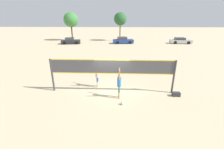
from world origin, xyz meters
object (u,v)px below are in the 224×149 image
(gear_bag, at_px, (176,94))
(parked_car_far, at_px, (71,41))
(volleyball_net, at_px, (112,70))
(player_blocker, at_px, (97,74))
(volleyball, at_px, (123,103))
(parked_car_near, at_px, (180,41))
(player_spiker, at_px, (119,83))
(tree_right_cluster, at_px, (71,20))
(parked_car_mid, at_px, (123,40))
(tree_left_cluster, at_px, (120,19))

(gear_bag, relative_size, parked_car_far, 0.12)
(volleyball_net, relative_size, player_blocker, 4.44)
(volleyball_net, bearing_deg, parked_car_far, 113.83)
(volleyball_net, distance_m, volleyball, 2.58)
(volleyball, height_order, parked_car_near, parked_car_near)
(parked_car_near, height_order, parked_car_far, parked_car_far)
(player_spiker, distance_m, tree_right_cluster, 32.59)
(parked_car_near, relative_size, parked_car_mid, 0.98)
(player_blocker, relative_size, tree_left_cluster, 0.30)
(player_blocker, xyz_separation_m, volleyball, (1.96, -2.65, -0.96))
(player_spiker, relative_size, tree_left_cluster, 0.31)
(parked_car_near, relative_size, tree_right_cluster, 0.68)
(tree_left_cluster, bearing_deg, parked_car_far, -153.02)
(gear_bag, height_order, tree_left_cluster, tree_left_cluster)
(volleyball_net, bearing_deg, player_spiker, -60.87)
(volleyball, relative_size, gear_bag, 0.41)
(parked_car_far, xyz_separation_m, tree_right_cluster, (-1.31, 5.85, 4.41))
(player_spiker, distance_m, player_blocker, 2.46)
(tree_right_cluster, bearing_deg, parked_car_near, -9.49)
(parked_car_mid, bearing_deg, parked_car_far, 176.92)
(volleyball, relative_size, tree_right_cluster, 0.03)
(tree_left_cluster, bearing_deg, player_blocker, -94.04)
(volleyball, bearing_deg, tree_left_cluster, 89.96)
(volleyball_net, bearing_deg, volleyball, -67.73)
(parked_car_mid, height_order, tree_right_cluster, tree_right_cluster)
(player_blocker, relative_size, parked_car_mid, 0.43)
(gear_bag, bearing_deg, tree_right_cluster, 118.64)
(volleyball, height_order, tree_left_cluster, tree_left_cluster)
(player_blocker, bearing_deg, parked_car_near, 146.85)
(parked_car_far, height_order, tree_right_cluster, tree_right_cluster)
(parked_car_far, bearing_deg, gear_bag, -68.68)
(volleyball_net, distance_m, tree_left_cluster, 29.04)
(parked_car_far, xyz_separation_m, tree_left_cluster, (11.03, 5.61, 4.60))
(volleyball_net, height_order, player_spiker, volleyball_net)
(volleyball_net, xyz_separation_m, parked_car_near, (14.42, 24.72, -1.14))
(tree_left_cluster, bearing_deg, parked_car_mid, -81.93)
(player_spiker, xyz_separation_m, tree_right_cluster, (-12.09, 30.01, 3.91))
(player_blocker, distance_m, gear_bag, 6.02)
(parked_car_near, bearing_deg, player_spiker, -115.58)
(gear_bag, distance_m, parked_car_near, 27.10)
(parked_car_mid, bearing_deg, player_spiker, -100.54)
(volleyball_net, distance_m, tree_right_cluster, 31.44)
(parked_car_near, height_order, parked_car_mid, parked_car_mid)
(parked_car_far, relative_size, tree_left_cluster, 0.64)
(volleyball_net, relative_size, volleyball, 40.57)
(player_blocker, distance_m, volleyball, 3.43)
(player_blocker, height_order, tree_right_cluster, tree_right_cluster)
(parked_car_far, bearing_deg, player_blocker, -78.71)
(parked_car_mid, distance_m, tree_right_cluster, 14.49)
(tree_right_cluster, bearing_deg, volleyball_net, -68.30)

